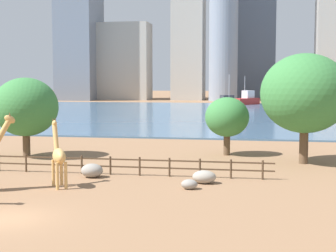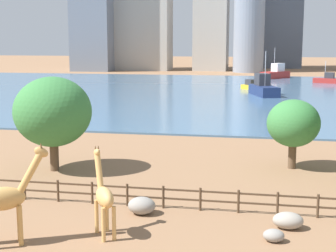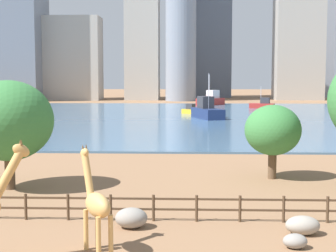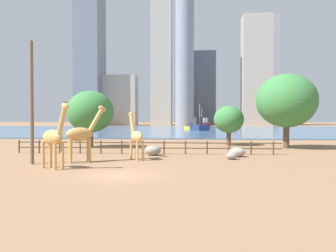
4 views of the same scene
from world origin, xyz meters
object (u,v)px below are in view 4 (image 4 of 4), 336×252
object	(u,v)px
giraffe_young	(82,134)
boat_ferry	(190,127)
giraffe_tall	(54,137)
utility_pole	(32,103)
tree_left_large	(90,112)
boulder_by_pole	(153,150)
boat_sailboat	(199,126)
boat_barge	(233,125)
boulder_near_fence	(237,152)
tree_right_tall	(287,101)
boat_tug	(203,124)
tree_center_broad	(229,120)
giraffe_companion	(136,136)
boulder_small	(232,156)

from	to	relation	value
giraffe_young	boat_ferry	bearing A→B (deg)	52.21
giraffe_tall	utility_pole	size ratio (longest dim) A/B	0.50
giraffe_young	tree_left_large	xyz separation A→B (m)	(-3.47, 13.37, 2.06)
boulder_by_pole	boat_sailboat	distance (m)	61.64
boat_sailboat	boat_barge	distance (m)	30.78
boulder_near_fence	tree_right_tall	distance (m)	12.64
utility_pole	tree_left_large	distance (m)	14.60
tree_right_tall	boat_tug	bearing A→B (deg)	93.92
giraffe_young	boat_tug	world-z (taller)	boat_tug
boulder_by_pole	boat_tug	xyz separation A→B (m)	(8.34, 102.00, 0.95)
tree_center_broad	boat_sailboat	xyz separation A→B (m)	(-2.62, 49.36, -1.92)
giraffe_tall	giraffe_young	world-z (taller)	giraffe_tall
boulder_by_pole	tree_right_tall	bearing A→B (deg)	29.84
tree_left_large	boat_tug	size ratio (longest dim) A/B	0.83
tree_left_large	boat_ferry	bearing A→B (deg)	79.27
utility_pole	tree_right_tall	world-z (taller)	utility_pole
giraffe_companion	tree_center_broad	size ratio (longest dim) A/B	0.83
giraffe_young	boulder_small	size ratio (longest dim) A/B	4.68
tree_left_large	boulder_near_fence	bearing A→B (deg)	-28.33
giraffe_young	boat_tug	distance (m)	108.16
giraffe_tall	boat_tug	world-z (taller)	boat_tug
boulder_near_fence	tree_left_large	xyz separation A→B (m)	(-16.27, 8.77, 3.88)
utility_pole	tree_left_large	bearing A→B (deg)	89.98
tree_left_large	utility_pole	bearing A→B (deg)	-90.02
tree_right_tall	boat_barge	xyz separation A→B (m)	(4.25, 80.73, -4.56)
giraffe_young	boat_ferry	xyz separation A→B (m)	(8.54, 76.75, -1.40)
boulder_by_pole	boat_barge	world-z (taller)	boat_barge
giraffe_companion	boat_ferry	world-z (taller)	giraffe_companion
utility_pole	tree_right_tall	size ratio (longest dim) A/B	1.08
boat_ferry	boat_tug	size ratio (longest dim) A/B	0.51
boat_ferry	boat_tug	xyz separation A→B (m)	(4.84, 30.58, 0.59)
tree_center_broad	boulder_small	bearing A→B (deg)	-95.61
giraffe_young	boat_sailboat	world-z (taller)	boat_sailboat
giraffe_tall	tree_center_broad	size ratio (longest dim) A/B	0.92
giraffe_tall	boulder_by_pole	size ratio (longest dim) A/B	3.12
boulder_near_fence	boulder_by_pole	xyz separation A→B (m)	(-7.76, 0.73, 0.05)
giraffe_companion	boulder_near_fence	xyz separation A→B (m)	(8.78, 2.62, -1.55)
boulder_small	giraffe_young	bearing A→B (deg)	-167.32
giraffe_young	tree_left_large	distance (m)	13.96
tree_left_large	boat_ferry	distance (m)	64.60
utility_pole	tree_center_broad	xyz separation A→B (m)	(16.99, 18.55, -1.34)
utility_pole	tree_right_tall	bearing A→B (deg)	32.85
boat_ferry	boulder_near_fence	bearing A→B (deg)	-44.67
giraffe_companion	tree_right_tall	xyz separation A→B (m)	(15.77, 11.82, 3.59)
giraffe_tall	boat_ferry	distance (m)	80.67
boulder_near_fence	tree_center_broad	world-z (taller)	tree_center_broad
tree_center_broad	utility_pole	bearing A→B (deg)	-132.48
giraffe_young	boat_barge	xyz separation A→B (m)	(24.04, 94.52, -1.24)
utility_pole	boulder_small	distance (m)	16.64
giraffe_companion	utility_pole	distance (m)	8.59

